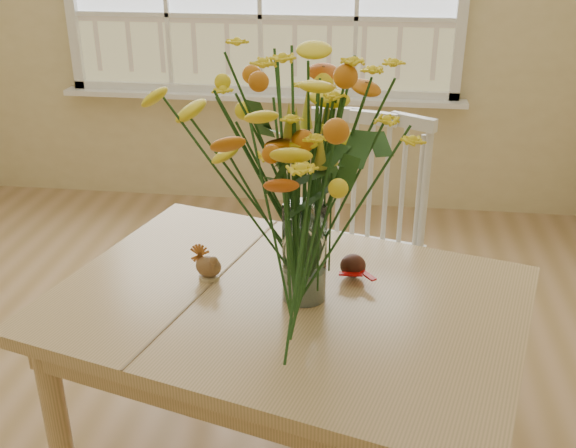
# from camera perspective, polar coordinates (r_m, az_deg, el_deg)

# --- Properties ---
(floor) EXTENTS (4.00, 4.50, 0.01)m
(floor) POSITION_cam_1_polar(r_m,az_deg,el_deg) (2.51, -10.95, -18.13)
(floor) COLOR #A07E4D
(floor) RESTS_ON ground
(dining_table) EXTENTS (1.50, 1.24, 0.70)m
(dining_table) POSITION_cam_1_polar(r_m,az_deg,el_deg) (1.97, -0.08, -8.49)
(dining_table) COLOR tan
(dining_table) RESTS_ON floor
(windsor_chair) EXTENTS (0.55, 0.54, 1.00)m
(windsor_chair) POSITION_cam_1_polar(r_m,az_deg,el_deg) (2.60, 6.18, -1.10)
(windsor_chair) COLOR white
(windsor_chair) RESTS_ON floor
(flower_vase) EXTENTS (0.58, 0.58, 0.69)m
(flower_vase) POSITION_cam_1_polar(r_m,az_deg,el_deg) (1.75, 1.49, 5.64)
(flower_vase) COLOR white
(flower_vase) RESTS_ON dining_table
(pumpkin) EXTENTS (0.09, 0.09, 0.07)m
(pumpkin) POSITION_cam_1_polar(r_m,az_deg,el_deg) (1.94, 1.51, -4.61)
(pumpkin) COLOR orange
(pumpkin) RESTS_ON dining_table
(turkey_figurine) EXTENTS (0.09, 0.07, 0.10)m
(turkey_figurine) POSITION_cam_1_polar(r_m,az_deg,el_deg) (2.01, -6.74, -3.61)
(turkey_figurine) COLOR #CCB78C
(turkey_figurine) RESTS_ON dining_table
(dark_gourd) EXTENTS (0.13, 0.11, 0.07)m
(dark_gourd) POSITION_cam_1_polar(r_m,az_deg,el_deg) (2.02, 5.52, -3.62)
(dark_gourd) COLOR #38160F
(dark_gourd) RESTS_ON dining_table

